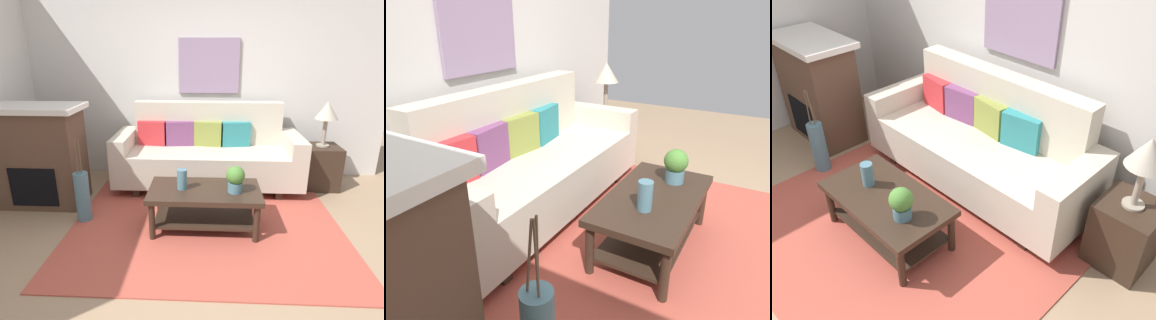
% 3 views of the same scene
% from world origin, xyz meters
% --- Properties ---
extents(ground_plane, '(8.88, 8.88, 0.00)m').
position_xyz_m(ground_plane, '(0.00, 0.00, 0.00)').
color(ground_plane, '#9E7F60').
extents(wall_back, '(4.88, 0.10, 2.70)m').
position_xyz_m(wall_back, '(0.00, 2.07, 1.35)').
color(wall_back, silver).
rests_on(wall_back, ground_plane).
extents(area_rug, '(2.74, 2.19, 0.01)m').
position_xyz_m(area_rug, '(0.00, 0.50, 0.01)').
color(area_rug, '#B24C3D').
rests_on(area_rug, ground_plane).
extents(couch, '(2.33, 0.84, 1.08)m').
position_xyz_m(couch, '(0.01, 1.53, 0.43)').
color(couch, beige).
rests_on(couch, ground_plane).
extents(throw_pillow_crimson, '(0.37, 0.17, 0.32)m').
position_xyz_m(throw_pillow_crimson, '(-0.73, 1.66, 0.68)').
color(throw_pillow_crimson, red).
rests_on(throw_pillow_crimson, couch).
extents(throw_pillow_plum, '(0.37, 0.16, 0.32)m').
position_xyz_m(throw_pillow_plum, '(-0.36, 1.66, 0.68)').
color(throw_pillow_plum, '#7A4270').
rests_on(throw_pillow_plum, couch).
extents(throw_pillow_olive, '(0.37, 0.16, 0.32)m').
position_xyz_m(throw_pillow_olive, '(0.01, 1.66, 0.68)').
color(throw_pillow_olive, olive).
rests_on(throw_pillow_olive, couch).
extents(throw_pillow_teal, '(0.37, 0.17, 0.32)m').
position_xyz_m(throw_pillow_teal, '(0.37, 1.66, 0.68)').
color(throw_pillow_teal, teal).
rests_on(throw_pillow_teal, couch).
extents(coffee_table, '(1.10, 0.60, 0.43)m').
position_xyz_m(coffee_table, '(-0.02, 0.45, 0.31)').
color(coffee_table, '#332319').
rests_on(coffee_table, ground_plane).
extents(tabletop_vase, '(0.10, 0.10, 0.20)m').
position_xyz_m(tabletop_vase, '(-0.24, 0.44, 0.53)').
color(tabletop_vase, slate).
rests_on(tabletop_vase, coffee_table).
extents(potted_plant_tabletop, '(0.18, 0.18, 0.26)m').
position_xyz_m(potted_plant_tabletop, '(0.28, 0.39, 0.57)').
color(potted_plant_tabletop, slate).
rests_on(potted_plant_tabletop, coffee_table).
extents(side_table, '(0.44, 0.44, 0.56)m').
position_xyz_m(side_table, '(1.47, 1.57, 0.28)').
color(side_table, '#332319').
rests_on(side_table, ground_plane).
extents(table_lamp, '(0.28, 0.28, 0.57)m').
position_xyz_m(table_lamp, '(1.47, 1.57, 0.99)').
color(table_lamp, gray).
rests_on(table_lamp, side_table).
extents(floor_vase_branch_a, '(0.01, 0.02, 0.36)m').
position_xyz_m(floor_vase_branch_a, '(-1.27, 0.53, 0.72)').
color(floor_vase_branch_a, brown).
rests_on(floor_vase_branch_a, floor_vase).
extents(floor_vase_branch_b, '(0.01, 0.05, 0.36)m').
position_xyz_m(floor_vase_branch_b, '(-1.30, 0.55, 0.72)').
color(floor_vase_branch_b, brown).
rests_on(floor_vase_branch_b, floor_vase).
extents(floor_vase_branch_c, '(0.02, 0.03, 0.36)m').
position_xyz_m(floor_vase_branch_c, '(-1.30, 0.51, 0.72)').
color(floor_vase_branch_c, brown).
rests_on(floor_vase_branch_c, floor_vase).
extents(framed_painting, '(0.80, 0.03, 0.71)m').
position_xyz_m(framed_painting, '(0.01, 2.00, 1.52)').
color(framed_painting, gray).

